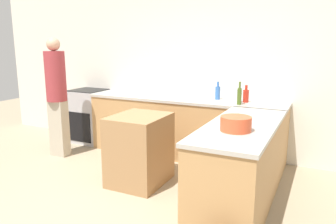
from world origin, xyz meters
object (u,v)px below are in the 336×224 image
hot_sauce_bottle (246,95)px  person_by_range (57,92)px  range_oven (89,116)px  island_table (140,149)px  water_bottle_blue (218,92)px  vinegar_bottle_clear (238,95)px  mixing_bowl (236,124)px  olive_oil_bottle (239,96)px

hot_sauce_bottle → person_by_range: 2.86m
range_oven → island_table: bearing=-33.8°
water_bottle_blue → hot_sauce_bottle: size_ratio=1.09×
island_table → hot_sauce_bottle: (1.04, 1.23, 0.59)m
vinegar_bottle_clear → hot_sauce_bottle: (0.09, 0.08, -0.01)m
mixing_bowl → water_bottle_blue: 1.79m
water_bottle_blue → range_oven: bearing=-177.5°
island_table → water_bottle_blue: (0.61, 1.28, 0.60)m
mixing_bowl → vinegar_bottle_clear: vinegar_bottle_clear is taller
range_oven → olive_oil_bottle: bearing=-3.7°
person_by_range → island_table: bearing=-11.5°
vinegar_bottle_clear → person_by_range: bearing=-162.8°
hot_sauce_bottle → person_by_range: size_ratio=0.13×
island_table → vinegar_bottle_clear: (0.95, 1.15, 0.60)m
vinegar_bottle_clear → hot_sauce_bottle: 0.12m
island_table → olive_oil_bottle: olive_oil_bottle is taller
vinegar_bottle_clear → island_table: bearing=-129.5°
water_bottle_blue → island_table: bearing=-115.3°
range_oven → mixing_bowl: bearing=-26.8°
water_bottle_blue → vinegar_bottle_clear: bearing=-20.9°
water_bottle_blue → person_by_range: 2.47m
range_oven → person_by_range: person_by_range is taller
mixing_bowl → water_bottle_blue: (-0.70, 1.65, 0.04)m
olive_oil_bottle → hot_sauce_bottle: olive_oil_bottle is taller
range_oven → olive_oil_bottle: size_ratio=3.00×
olive_oil_bottle → water_bottle_blue: (-0.39, 0.28, -0.02)m
range_oven → vinegar_bottle_clear: vinegar_bottle_clear is taller
hot_sauce_bottle → person_by_range: person_by_range is taller
mixing_bowl → olive_oil_bottle: bearing=102.6°
mixing_bowl → person_by_range: (-2.98, 0.71, 0.01)m
mixing_bowl → island_table: bearing=164.2°
island_table → hot_sauce_bottle: hot_sauce_bottle is taller
vinegar_bottle_clear → hot_sauce_bottle: size_ratio=1.13×
olive_oil_bottle → water_bottle_blue: olive_oil_bottle is taller
island_table → mixing_bowl: 1.47m
hot_sauce_bottle → range_oven: bearing=-179.0°
range_oven → water_bottle_blue: water_bottle_blue is taller
olive_oil_bottle → person_by_range: 2.76m
mixing_bowl → water_bottle_blue: bearing=113.0°
island_table → mixing_bowl: bearing=-15.8°
range_oven → person_by_range: (0.09, -0.84, 0.54)m
mixing_bowl → olive_oil_bottle: olive_oil_bottle is taller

